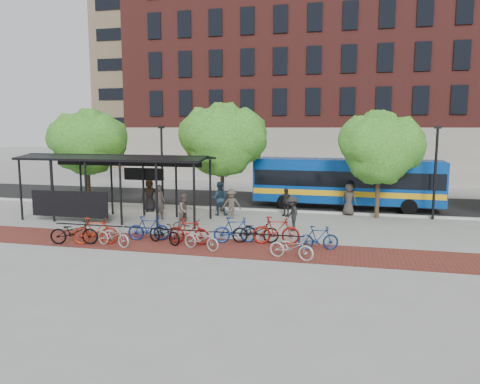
% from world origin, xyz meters
% --- Properties ---
extents(ground, '(160.00, 160.00, 0.00)m').
position_xyz_m(ground, '(0.00, 0.00, 0.00)').
color(ground, '#9E9E99').
rests_on(ground, ground).
extents(asphalt_street, '(160.00, 8.00, 0.01)m').
position_xyz_m(asphalt_street, '(0.00, 8.00, 0.01)').
color(asphalt_street, black).
rests_on(asphalt_street, ground).
extents(curb, '(160.00, 0.25, 0.12)m').
position_xyz_m(curb, '(0.00, 4.00, 0.06)').
color(curb, '#B7B7B2').
rests_on(curb, ground).
extents(brick_strip, '(24.00, 3.00, 0.01)m').
position_xyz_m(brick_strip, '(-2.00, -5.00, 0.00)').
color(brick_strip, maroon).
rests_on(brick_strip, ground).
extents(bike_rack_rail, '(12.00, 0.05, 0.95)m').
position_xyz_m(bike_rack_rail, '(-3.30, -4.10, 0.00)').
color(bike_rack_rail, black).
rests_on(bike_rack_rail, ground).
extents(building_brick, '(55.00, 14.00, 20.00)m').
position_xyz_m(building_brick, '(10.00, 26.00, 10.00)').
color(building_brick, maroon).
rests_on(building_brick, ground).
extents(building_tower, '(22.00, 22.00, 30.00)m').
position_xyz_m(building_tower, '(-16.00, 40.00, 15.00)').
color(building_tower, '#7A664C').
rests_on(building_tower, ground).
extents(bus_shelter, '(10.60, 3.07, 3.60)m').
position_xyz_m(bus_shelter, '(-8.13, -0.48, 3.00)').
color(bus_shelter, black).
rests_on(bus_shelter, ground).
extents(tree_a, '(4.90, 4.00, 6.18)m').
position_xyz_m(tree_a, '(-11.91, 3.35, 4.24)').
color(tree_a, '#382619').
rests_on(tree_a, ground).
extents(tree_b, '(5.15, 4.20, 6.47)m').
position_xyz_m(tree_b, '(-2.90, 3.35, 4.46)').
color(tree_b, '#382619').
rests_on(tree_b, ground).
extents(tree_c, '(4.66, 3.80, 5.92)m').
position_xyz_m(tree_c, '(6.09, 3.35, 4.05)').
color(tree_c, '#382619').
rests_on(tree_c, ground).
extents(lamp_post_left, '(0.35, 0.20, 5.12)m').
position_xyz_m(lamp_post_left, '(-7.00, 3.60, 2.75)').
color(lamp_post_left, black).
rests_on(lamp_post_left, ground).
extents(lamp_post_right, '(0.35, 0.20, 5.12)m').
position_xyz_m(lamp_post_right, '(9.00, 3.60, 2.75)').
color(lamp_post_right, black).
rests_on(lamp_post_right, ground).
extents(bus, '(11.50, 3.00, 3.09)m').
position_xyz_m(bus, '(4.26, 6.07, 1.77)').
color(bus, '#083A94').
rests_on(bus, ground).
extents(bike_0, '(2.20, 1.19, 1.10)m').
position_xyz_m(bike_0, '(-7.08, -6.00, 0.55)').
color(bike_0, black).
rests_on(bike_0, ground).
extents(bike_1, '(2.05, 1.09, 1.19)m').
position_xyz_m(bike_1, '(-6.18, -5.78, 0.59)').
color(bike_1, '#98220D').
rests_on(bike_1, ground).
extents(bike_2, '(1.88, 1.09, 0.94)m').
position_xyz_m(bike_2, '(-5.25, -5.91, 0.47)').
color(bike_2, '#B1B1B4').
rests_on(bike_2, ground).
extents(bike_3, '(1.93, 0.93, 1.12)m').
position_xyz_m(bike_3, '(-4.23, -4.56, 0.56)').
color(bike_3, navy).
rests_on(bike_3, ground).
extents(bike_4, '(1.99, 1.37, 0.99)m').
position_xyz_m(bike_4, '(-3.30, -4.98, 0.49)').
color(bike_4, black).
rests_on(bike_4, ground).
extents(bike_5, '(1.92, 0.63, 1.14)m').
position_xyz_m(bike_5, '(-2.24, -4.77, 0.57)').
color(bike_5, maroon).
rests_on(bike_5, ground).
extents(bike_6, '(1.83, 1.10, 0.91)m').
position_xyz_m(bike_6, '(-1.42, -5.54, 0.45)').
color(bike_6, '#B5B5B8').
rests_on(bike_6, ground).
extents(bike_7, '(1.98, 1.15, 1.15)m').
position_xyz_m(bike_7, '(-0.35, -4.05, 0.57)').
color(bike_7, navy).
rests_on(bike_7, ground).
extents(bike_8, '(2.16, 1.13, 1.08)m').
position_xyz_m(bike_8, '(0.53, -3.88, 0.54)').
color(bike_8, black).
rests_on(bike_8, ground).
extents(bike_9, '(2.10, 0.82, 1.23)m').
position_xyz_m(bike_9, '(1.46, -3.91, 0.61)').
color(bike_9, maroon).
rests_on(bike_9, ground).
extents(bike_10, '(1.92, 1.07, 0.96)m').
position_xyz_m(bike_10, '(2.41, -6.05, 0.48)').
color(bike_10, '#BDBDBF').
rests_on(bike_10, ground).
extents(bike_11, '(1.76, 0.93, 1.02)m').
position_xyz_m(bike_11, '(3.31, -4.42, 0.51)').
color(bike_11, navy).
rests_on(bike_11, ground).
extents(pedestrian_0, '(1.13, 0.94, 1.97)m').
position_xyz_m(pedestrian_0, '(-7.28, 2.23, 0.99)').
color(pedestrian_0, black).
rests_on(pedestrian_0, ground).
extents(pedestrian_1, '(0.80, 0.63, 1.93)m').
position_xyz_m(pedestrian_1, '(-5.73, 0.16, 0.97)').
color(pedestrian_1, '#3A332E').
rests_on(pedestrian_1, ground).
extents(pedestrian_2, '(1.10, 0.94, 1.95)m').
position_xyz_m(pedestrian_2, '(-2.83, 2.02, 0.98)').
color(pedestrian_2, '#1C3143').
rests_on(pedestrian_2, ground).
extents(pedestrian_3, '(1.15, 0.76, 1.66)m').
position_xyz_m(pedestrian_3, '(-1.88, 1.16, 0.83)').
color(pedestrian_3, '#4D4239').
rests_on(pedestrian_3, ground).
extents(pedestrian_4, '(1.03, 0.75, 1.62)m').
position_xyz_m(pedestrian_4, '(0.95, 2.63, 0.81)').
color(pedestrian_4, black).
rests_on(pedestrian_4, ground).
extents(pedestrian_6, '(1.06, 0.92, 1.84)m').
position_xyz_m(pedestrian_6, '(4.46, 3.80, 0.92)').
color(pedestrian_6, '#3A332E').
rests_on(pedestrian_6, ground).
extents(pedestrian_8, '(1.03, 1.08, 1.75)m').
position_xyz_m(pedestrian_8, '(-3.62, -1.50, 0.88)').
color(pedestrian_8, brown).
rests_on(pedestrian_8, ground).
extents(pedestrian_9, '(1.03, 1.28, 1.73)m').
position_xyz_m(pedestrian_9, '(1.80, -1.08, 0.86)').
color(pedestrian_9, black).
rests_on(pedestrian_9, ground).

